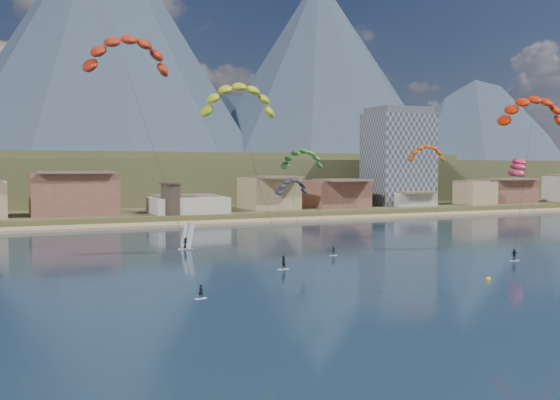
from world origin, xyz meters
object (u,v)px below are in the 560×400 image
kitesurfer_red (127,49)px  kitesurfer_green (302,157)px  apartment_tower (398,157)px  kitesurfer_orange (532,107)px  buoy (488,279)px  windsurfer (186,241)px  watchtower (171,198)px  kitesurfer_yellow (239,95)px

kitesurfer_red → kitesurfer_green: (36.10, 25.11, -12.65)m
apartment_tower → kitesurfer_orange: apartment_tower is taller
kitesurfer_red → buoy: (43.24, -15.75, -29.09)m
apartment_tower → windsurfer: (-91.10, -68.37, -16.31)m
kitesurfer_red → windsurfer: (15.92, 30.95, -27.69)m
windsurfer → kitesurfer_green: bearing=-16.1°
kitesurfer_green → buoy: kitesurfer_green is taller
watchtower → buoy: size_ratio=12.55×
windsurfer → buoy: windsurfer is taller
kitesurfer_orange → buoy: size_ratio=41.85×
kitesurfer_red → kitesurfer_orange: (69.38, 3.65, -4.19)m
kitesurfer_green → windsurfer: (-20.18, 5.84, -15.04)m
kitesurfer_orange → windsurfer: size_ratio=6.02×
kitesurfer_green → kitesurfer_orange: bearing=-32.8°
kitesurfer_yellow → kitesurfer_green: bearing=26.0°
kitesurfer_yellow → windsurfer: bearing=111.4°
buoy → kitesurfer_yellow: bearing=123.5°
windsurfer → buoy: (27.32, -46.70, -1.40)m
kitesurfer_orange → kitesurfer_green: (-33.27, 21.46, -8.46)m
apartment_tower → windsurfer: size_ratio=6.71×
watchtower → windsurfer: bearing=-101.5°
kitesurfer_red → kitesurfer_orange: kitesurfer_red is taller
kitesurfer_green → buoy: 44.62m
windsurfer → kitesurfer_red: bearing=-117.2°
buoy → kitesurfer_orange: bearing=36.6°
kitesurfer_green → buoy: bearing=-80.1°
apartment_tower → windsurfer: 115.06m
watchtower → kitesurfer_yellow: bearing=-95.0°
watchtower → buoy: watchtower is taller
apartment_tower → watchtower: (-80.00, -14.00, -11.45)m
apartment_tower → buoy: size_ratio=46.70×
kitesurfer_orange → windsurfer: bearing=152.9°
kitesurfer_red → kitesurfer_orange: 69.60m
apartment_tower → kitesurfer_green: 102.65m
kitesurfer_red → kitesurfer_yellow: size_ratio=1.07×
apartment_tower → kitesurfer_green: (-70.92, -74.20, -1.26)m
apartment_tower → watchtower: 82.02m
kitesurfer_red → windsurfer: kitesurfer_red is taller
kitesurfer_red → windsurfer: 44.48m
kitesurfer_yellow → kitesurfer_orange: bearing=-16.3°
watchtower → kitesurfer_red: kitesurfer_red is taller
kitesurfer_green → windsurfer: kitesurfer_green is taller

